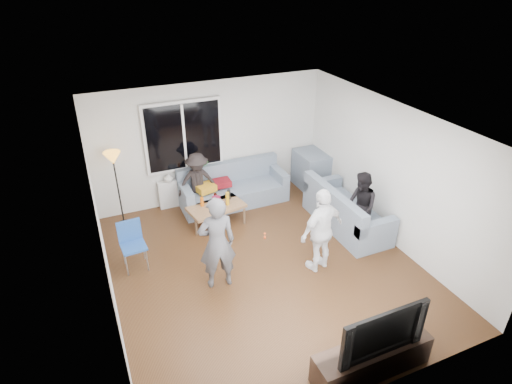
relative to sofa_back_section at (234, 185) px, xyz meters
name	(u,v)px	position (x,y,z in m)	size (l,w,h in m)	color
floor	(264,267)	(-0.30, -2.27, -0.45)	(5.00, 5.50, 0.04)	#56351C
ceiling	(266,123)	(-0.30, -2.27, 2.20)	(5.00, 5.50, 0.04)	white
wall_back	(211,142)	(-0.30, 0.50, 0.88)	(5.00, 0.04, 2.60)	silver
wall_front	(373,321)	(-0.30, -5.04, 0.88)	(5.00, 0.04, 2.60)	silver
wall_left	(101,238)	(-2.82, -2.27, 0.88)	(0.04, 5.50, 2.60)	silver
wall_right	(392,174)	(2.22, -2.27, 0.88)	(0.04, 5.50, 2.60)	silver
window_frame	(184,136)	(-0.90, 0.42, 1.12)	(1.62, 0.06, 1.47)	white
window_glass	(184,137)	(-0.90, 0.38, 1.12)	(1.50, 0.02, 1.35)	black
window_mullion	(184,137)	(-0.90, 0.37, 1.12)	(0.05, 0.03, 1.35)	white
radiator	(189,190)	(-0.90, 0.38, -0.11)	(1.30, 0.12, 0.62)	silver
potted_plant	(204,167)	(-0.54, 0.35, 0.38)	(0.20, 0.16, 0.37)	#27612B
vase	(168,178)	(-1.31, 0.35, 0.29)	(0.18, 0.18, 0.19)	silver
sofa_back_section	(234,185)	(0.00, 0.00, 0.00)	(2.30, 0.85, 0.85)	slate
sofa_right_section	(347,207)	(1.72, -1.75, 0.00)	(0.85, 2.00, 0.85)	slate
sofa_corner	(316,169)	(2.04, 0.00, 0.00)	(0.85, 0.85, 0.85)	slate
cushion_yellow	(206,188)	(-0.63, -0.02, 0.09)	(0.38, 0.32, 0.14)	orange
cushion_red	(222,183)	(-0.24, 0.06, 0.09)	(0.36, 0.30, 0.13)	maroon
coffee_table	(217,214)	(-0.61, -0.63, -0.22)	(1.10, 0.60, 0.40)	#A3764F
pitcher	(216,201)	(-0.59, -0.58, 0.06)	(0.17, 0.17, 0.17)	maroon
side_chair	(134,247)	(-2.35, -1.41, 0.01)	(0.40, 0.40, 0.86)	#2552A2
floor_lamp	(118,190)	(-2.35, 0.10, 0.36)	(0.32, 0.32, 1.56)	orange
player_left	(217,243)	(-1.17, -2.39, 0.39)	(0.59, 0.39, 1.62)	#505056
player_right	(322,230)	(0.56, -2.67, 0.34)	(0.89, 0.37, 1.53)	white
spectator_right	(361,206)	(1.72, -2.14, 0.24)	(0.65, 0.50, 1.33)	black
spectator_back	(198,182)	(-0.78, 0.03, 0.22)	(0.84, 0.48, 1.29)	black
tv_console	(372,359)	(0.07, -4.77, -0.20)	(1.60, 0.40, 0.44)	#2F1F17
television	(378,327)	(0.07, -4.77, 0.36)	(1.20, 0.16, 0.69)	black
bottle_d	(227,199)	(-0.38, -0.67, 0.11)	(0.07, 0.07, 0.28)	orange
bottle_a	(202,202)	(-0.86, -0.52, 0.07)	(0.07, 0.07, 0.19)	orange
bottle_e	(229,194)	(-0.28, -0.47, 0.08)	(0.07, 0.07, 0.21)	black
bottle_c	(215,198)	(-0.56, -0.46, 0.07)	(0.07, 0.07, 0.18)	black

